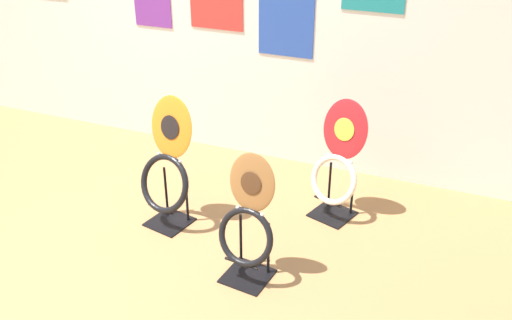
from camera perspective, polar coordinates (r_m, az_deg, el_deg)
name	(u,v)px	position (r m, az deg, el deg)	size (l,w,h in m)	color
ground_plane	(49,278)	(3.87, -20.03, -11.00)	(14.00, 14.00, 0.00)	#A37547
toilet_seat_display_woodgrain	(248,224)	(3.42, -0.82, -6.42)	(0.38, 0.31, 0.84)	black
toilet_seat_display_crimson_swirl	(337,166)	(4.06, 8.15, -0.56)	(0.42, 0.37, 0.87)	black
toilet_seat_display_orange_sun	(167,168)	(3.96, -8.88, -0.83)	(0.45, 0.35, 0.94)	black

